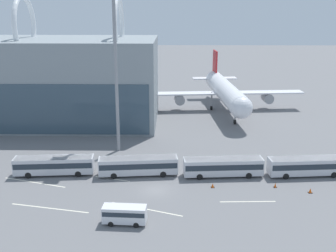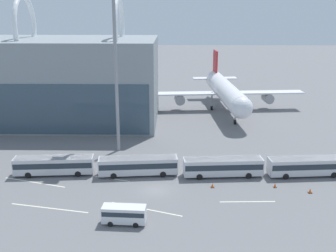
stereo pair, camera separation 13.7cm
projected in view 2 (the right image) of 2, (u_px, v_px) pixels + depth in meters
name	position (u px, v px, depth m)	size (l,w,h in m)	color
ground_plane	(156.00, 190.00, 63.56)	(440.00, 440.00, 0.00)	slate
airliner_at_gate_far	(225.00, 91.00, 108.42)	(41.70, 40.87, 13.85)	white
shuttle_bus_0	(54.00, 164.00, 68.79)	(12.98, 3.80, 3.02)	silver
shuttle_bus_1	(138.00, 165.00, 68.59)	(13.01, 4.01, 3.02)	silver
shuttle_bus_2	(223.00, 166.00, 68.15)	(12.97, 3.71, 3.02)	silver
shuttle_bus_3	(307.00, 165.00, 68.37)	(12.99, 3.89, 3.02)	silver
service_van_foreground	(124.00, 213.00, 53.60)	(5.67, 2.30, 2.40)	silver
floodlight_mast	(115.00, 48.00, 75.08)	(2.36, 2.36, 32.08)	gray
lane_stripe_0	(49.00, 208.00, 57.99)	(11.56, 0.25, 0.01)	silver
lane_stripe_1	(35.00, 182.00, 66.23)	(11.07, 0.25, 0.01)	silver
lane_stripe_2	(247.00, 202.00, 59.83)	(7.93, 0.25, 0.01)	silver
lane_stripe_3	(146.00, 209.00, 57.70)	(10.68, 0.25, 0.01)	silver
lane_stripe_5	(112.00, 179.00, 67.52)	(6.14, 0.25, 0.01)	silver
traffic_cone_0	(212.00, 185.00, 64.32)	(0.57, 0.57, 0.68)	black
traffic_cone_1	(310.00, 191.00, 62.48)	(0.62, 0.62, 0.72)	black
traffic_cone_2	(275.00, 185.00, 64.33)	(0.50, 0.50, 0.76)	black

